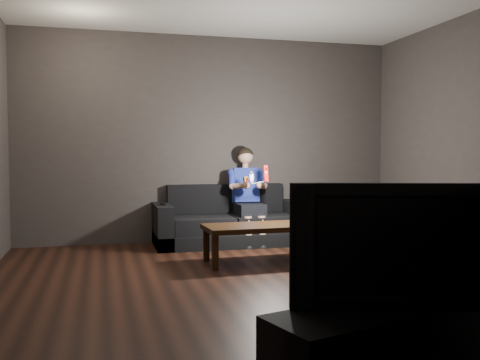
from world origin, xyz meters
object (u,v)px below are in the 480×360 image
object	(u,v)px
child	(248,189)
media_console	(394,353)
coffee_table	(258,230)
sofa	(230,225)

from	to	relation	value
child	media_console	xyz separation A→B (m)	(-0.49, -4.38, -0.46)
media_console	coffee_table	bearing A→B (deg)	68.68
coffee_table	media_console	world-z (taller)	media_console
child	coffee_table	bearing A→B (deg)	-100.45
sofa	child	distance (m)	0.50
sofa	coffee_table	xyz separation A→B (m)	(-0.00, -1.24, 0.11)
coffee_table	sofa	bearing A→B (deg)	89.97
sofa	coffee_table	world-z (taller)	sofa
child	media_console	bearing A→B (deg)	-96.44
coffee_table	media_console	xyz separation A→B (m)	(-0.27, -3.18, -0.12)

